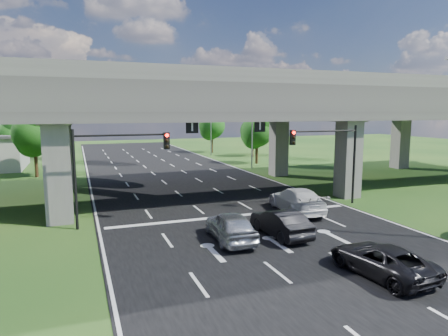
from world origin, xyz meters
TOP-DOWN VIEW (x-y plane):
  - ground at (0.00, 0.00)m, footprint 160.00×160.00m
  - road at (0.00, 10.00)m, footprint 18.00×120.00m
  - overpass at (0.00, 12.00)m, footprint 80.00×15.00m
  - signal_right at (7.82, 3.94)m, footprint 5.76×0.54m
  - signal_left at (-7.82, 3.94)m, footprint 5.76×0.54m
  - streetlight_far at (10.10, 24.00)m, footprint 3.38×0.25m
  - streetlight_beyond at (10.10, 40.00)m, footprint 3.38×0.25m
  - tree_left_near at (-13.95, 26.00)m, footprint 4.50×4.50m
  - tree_left_mid at (-16.95, 34.00)m, footprint 3.91×3.90m
  - tree_left_far at (-12.95, 42.00)m, footprint 4.80×4.80m
  - tree_right_near at (13.05, 28.00)m, footprint 4.20×4.20m
  - tree_right_mid at (16.05, 36.00)m, footprint 3.91×3.90m
  - tree_right_far at (12.05, 44.00)m, footprint 4.50×4.50m
  - car_silver at (-2.16, -1.26)m, footprint 2.19×4.86m
  - car_dark at (0.79, -1.45)m, footprint 1.79×4.67m
  - car_white at (4.46, 3.00)m, footprint 3.04×6.08m
  - car_trailing at (2.23, -7.84)m, footprint 2.64×5.06m

SIDE VIEW (x-z plane):
  - ground at x=0.00m, z-range 0.00..0.00m
  - road at x=0.00m, z-range 0.00..0.03m
  - car_trailing at x=2.23m, z-range 0.03..1.39m
  - car_dark at x=0.79m, z-range 0.03..1.55m
  - car_silver at x=-2.16m, z-range 0.03..1.65m
  - car_white at x=4.46m, z-range 0.03..1.73m
  - tree_left_mid at x=-16.95m, z-range 0.79..7.55m
  - tree_right_mid at x=16.05m, z-range 0.79..7.55m
  - signal_right at x=7.82m, z-range 1.19..7.19m
  - signal_left at x=-7.82m, z-range 1.19..7.19m
  - tree_right_near at x=13.05m, z-range 0.86..8.14m
  - tree_left_near at x=-13.95m, z-range 0.92..8.72m
  - tree_right_far at x=12.05m, z-range 0.92..8.72m
  - tree_left_far at x=-12.95m, z-range 0.98..9.30m
  - streetlight_far at x=10.10m, z-range 0.85..10.85m
  - streetlight_beyond at x=10.10m, z-range 0.85..10.85m
  - overpass at x=0.00m, z-range 2.92..12.92m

